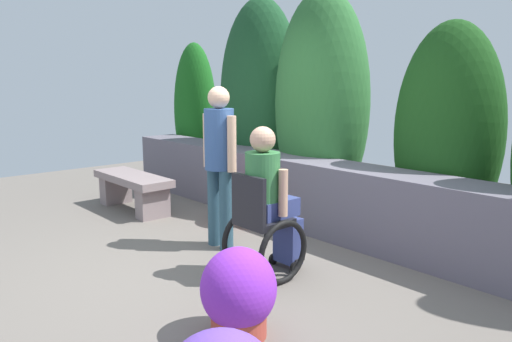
{
  "coord_description": "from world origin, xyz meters",
  "views": [
    {
      "loc": [
        3.42,
        -2.51,
        1.7
      ],
      "look_at": [
        0.0,
        0.54,
        0.85
      ],
      "focal_mm": 33.98,
      "sensor_mm": 36.0,
      "label": 1
    }
  ],
  "objects_px": {
    "stone_bench": "(133,187)",
    "person_in_wheelchair": "(267,207)",
    "flower_pot_red_accent": "(239,294)",
    "flower_pot_terracotta_by_wall": "(236,202)",
    "person_standing_companion": "(219,157)"
  },
  "relations": [
    {
      "from": "flower_pot_terracotta_by_wall",
      "to": "flower_pot_red_accent",
      "type": "height_order",
      "value": "flower_pot_red_accent"
    },
    {
      "from": "stone_bench",
      "to": "flower_pot_red_accent",
      "type": "distance_m",
      "value": 3.6
    },
    {
      "from": "person_in_wheelchair",
      "to": "flower_pot_red_accent",
      "type": "height_order",
      "value": "person_in_wheelchair"
    },
    {
      "from": "flower_pot_red_accent",
      "to": "stone_bench",
      "type": "bearing_deg",
      "value": 163.33
    },
    {
      "from": "person_in_wheelchair",
      "to": "flower_pot_red_accent",
      "type": "relative_size",
      "value": 2.15
    },
    {
      "from": "flower_pot_red_accent",
      "to": "person_standing_companion",
      "type": "bearing_deg",
      "value": 146.26
    },
    {
      "from": "stone_bench",
      "to": "person_in_wheelchair",
      "type": "height_order",
      "value": "person_in_wheelchair"
    },
    {
      "from": "person_in_wheelchair",
      "to": "flower_pot_terracotta_by_wall",
      "type": "bearing_deg",
      "value": 150.37
    },
    {
      "from": "flower_pot_terracotta_by_wall",
      "to": "flower_pot_red_accent",
      "type": "distance_m",
      "value": 2.69
    },
    {
      "from": "stone_bench",
      "to": "flower_pot_terracotta_by_wall",
      "type": "distance_m",
      "value": 1.52
    },
    {
      "from": "person_standing_companion",
      "to": "flower_pot_terracotta_by_wall",
      "type": "xyz_separation_m",
      "value": [
        -0.57,
        0.68,
        -0.7
      ]
    },
    {
      "from": "person_standing_companion",
      "to": "flower_pot_terracotta_by_wall",
      "type": "bearing_deg",
      "value": 126.17
    },
    {
      "from": "stone_bench",
      "to": "person_in_wheelchair",
      "type": "bearing_deg",
      "value": -4.42
    },
    {
      "from": "stone_bench",
      "to": "flower_pot_red_accent",
      "type": "height_order",
      "value": "flower_pot_red_accent"
    },
    {
      "from": "stone_bench",
      "to": "person_in_wheelchair",
      "type": "distance_m",
      "value": 2.83
    }
  ]
}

